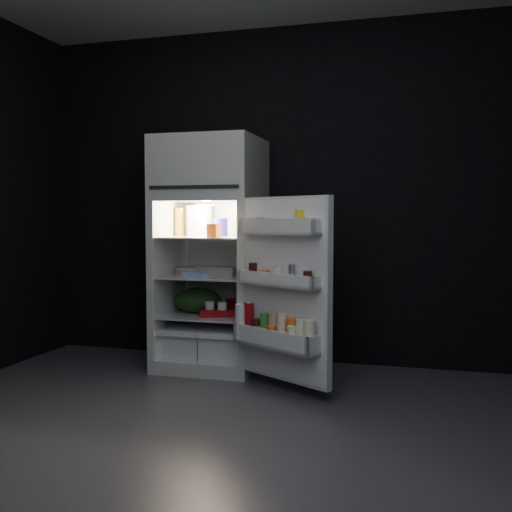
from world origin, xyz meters
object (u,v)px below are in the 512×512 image
(refrigerator, at_px, (212,245))
(fridge_door, at_px, (282,293))
(yogurt_tray, at_px, (217,313))
(milk_jug, at_px, (199,221))
(egg_carton, at_px, (217,271))

(refrigerator, relative_size, fridge_door, 1.46)
(refrigerator, distance_m, yogurt_tray, 0.53)
(milk_jug, bearing_deg, yogurt_tray, -37.61)
(fridge_door, relative_size, egg_carton, 3.86)
(fridge_door, height_order, yogurt_tray, fridge_door)
(fridge_door, distance_m, yogurt_tray, 0.78)
(refrigerator, xyz_separation_m, fridge_door, (0.70, -0.57, -0.28))
(milk_jug, distance_m, egg_carton, 0.44)
(fridge_door, height_order, milk_jug, fridge_door)
(fridge_door, bearing_deg, yogurt_tray, 144.51)
(milk_jug, xyz_separation_m, egg_carton, (0.18, -0.11, -0.38))
(yogurt_tray, bearing_deg, refrigerator, 99.12)
(fridge_door, relative_size, milk_jug, 5.08)
(fridge_door, bearing_deg, milk_jug, 142.90)
(fridge_door, bearing_deg, egg_carton, 141.43)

